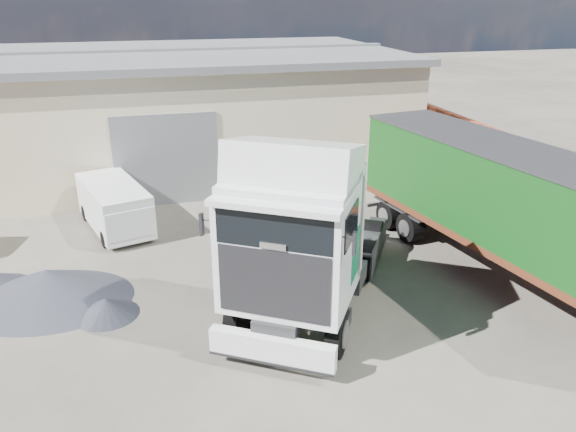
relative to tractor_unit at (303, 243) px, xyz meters
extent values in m
plane|color=#292621|center=(-0.70, -0.58, -2.11)|extent=(120.00, 120.00, 0.00)
cube|color=beige|center=(-6.70, 15.42, 0.39)|extent=(30.00, 12.00, 5.00)
cube|color=#5D5F62|center=(-6.70, 15.42, 3.04)|extent=(30.60, 12.60, 0.30)
cube|color=#5D5F62|center=(-2.70, 9.40, -0.31)|extent=(4.00, 0.08, 3.60)
cube|color=#5D5F62|center=(-6.70, 15.42, 3.24)|extent=(30.60, 0.40, 0.15)
cube|color=#994426|center=(10.80, 5.42, -0.86)|extent=(0.35, 26.00, 2.50)
cylinder|color=black|center=(-0.73, -1.15, -1.52)|extent=(2.98, 2.49, 1.19)
cylinder|color=black|center=(1.38, 2.18, -1.52)|extent=(3.02, 2.52, 1.19)
cylinder|color=black|center=(2.23, 3.51, -1.52)|extent=(3.02, 2.52, 1.19)
cube|color=#2D2D30|center=(0.72, 1.13, -1.10)|extent=(4.83, 6.81, 0.34)
cube|color=silver|center=(-1.30, -2.05, -1.49)|extent=(2.57, 1.77, 0.62)
cube|color=silver|center=(-0.52, -0.81, 0.45)|extent=(3.76, 3.69, 2.76)
cube|color=black|center=(-1.21, -1.91, 0.03)|extent=(2.13, 1.38, 1.57)
cube|color=black|center=(-1.20, -1.89, 1.26)|extent=(2.17, 1.40, 0.84)
cube|color=silver|center=(-0.40, -0.62, 2.22)|extent=(3.52, 3.34, 1.38)
cube|color=#0D5C3A|center=(-1.47, 0.32, 0.14)|extent=(0.46, 0.72, 1.24)
cube|color=#0D5C3A|center=(0.92, -1.19, 0.14)|extent=(0.46, 0.72, 1.24)
cylinder|color=#2D2D30|center=(1.50, 2.37, -0.86)|extent=(1.71, 1.71, 0.13)
cylinder|color=black|center=(5.75, 4.39, -1.60)|extent=(2.58, 1.40, 1.02)
cube|color=#2D2D30|center=(6.37, 0.55, -1.25)|extent=(2.61, 11.50, 0.34)
cube|color=#512112|center=(6.37, 0.55, -0.93)|extent=(4.22, 11.76, 0.23)
cube|color=black|center=(6.37, 0.55, 0.43)|extent=(4.22, 11.76, 2.50)
cube|color=#2D2D30|center=(6.37, 0.55, 1.70)|extent=(4.29, 11.82, 0.08)
cylinder|color=black|center=(-4.34, 5.98, -1.82)|extent=(1.77, 1.02, 0.58)
cylinder|color=black|center=(-5.12, 8.67, -1.82)|extent=(1.77, 1.02, 0.58)
cube|color=silver|center=(-4.73, 7.32, -1.19)|extent=(2.71, 4.32, 1.49)
cube|color=silver|center=(-4.27, 5.73, -1.24)|extent=(1.77, 1.20, 0.96)
cube|color=black|center=(-4.32, 5.90, -0.76)|extent=(1.49, 0.49, 0.52)
cone|color=black|center=(-6.43, 2.61, -1.64)|extent=(5.12, 5.12, 0.94)
cone|color=black|center=(-4.91, 1.43, -1.88)|extent=(1.92, 1.92, 0.47)
camera|label=1|loc=(-3.65, -12.07, 5.79)|focal=35.00mm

